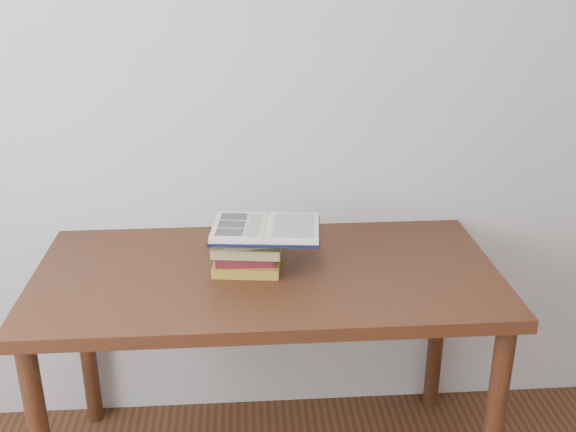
{
  "coord_description": "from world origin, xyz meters",
  "views": [
    {
      "loc": [
        0.04,
        -0.56,
        1.77
      ],
      "look_at": [
        0.18,
        1.38,
        0.98
      ],
      "focal_mm": 42.0,
      "sensor_mm": 36.0,
      "label": 1
    }
  ],
  "objects": [
    {
      "name": "room_shell",
      "position": [
        -0.08,
        0.01,
        1.63
      ],
      "size": [
        3.54,
        3.54,
        2.62
      ],
      "color": "silver",
      "rests_on": "ground"
    },
    {
      "name": "desk",
      "position": [
        0.11,
        1.38,
        0.7
      ],
      "size": [
        1.48,
        0.74,
        0.79
      ],
      "color": "#4F2713",
      "rests_on": "ground"
    },
    {
      "name": "open_book",
      "position": [
        0.11,
        1.4,
        0.93
      ],
      "size": [
        0.37,
        0.27,
        0.03
      ],
      "rotation": [
        0.0,
        0.0,
        -0.11
      ],
      "color": "black",
      "rests_on": "book_stack"
    },
    {
      "name": "book_stack",
      "position": [
        0.06,
        1.4,
        0.86
      ],
      "size": [
        0.25,
        0.22,
        0.12
      ],
      "color": "olive",
      "rests_on": "desk"
    }
  ]
}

